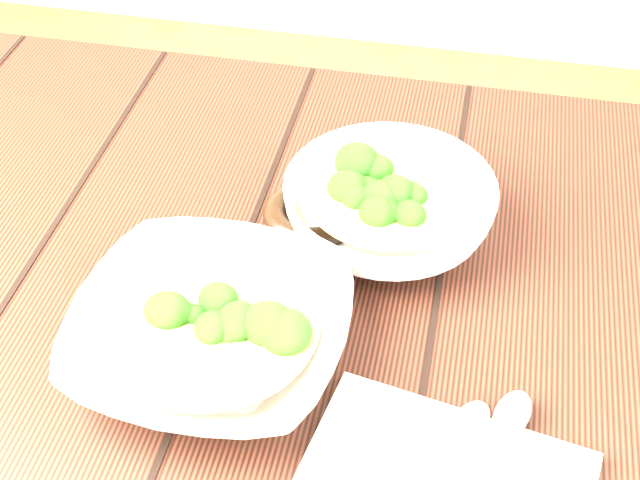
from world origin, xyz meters
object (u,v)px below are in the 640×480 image
Objects in this scene: table at (254,369)px; soup_bowl_front at (211,333)px; trivet at (312,214)px; soup_bowl_back at (389,207)px.

table is 0.17m from soup_bowl_front.
trivet reaches higher than table.
table is 5.50× the size of soup_bowl_back.
trivet is at bearing 178.94° from soup_bowl_back.
soup_bowl_front is at bearing -95.18° from table.
trivet is at bearing 69.21° from table.
soup_bowl_front is 2.48× the size of trivet.
soup_bowl_back is at bearing 41.29° from table.
trivet is (0.04, 0.11, 0.13)m from table.
trivet is at bearing 75.92° from soup_bowl_front.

